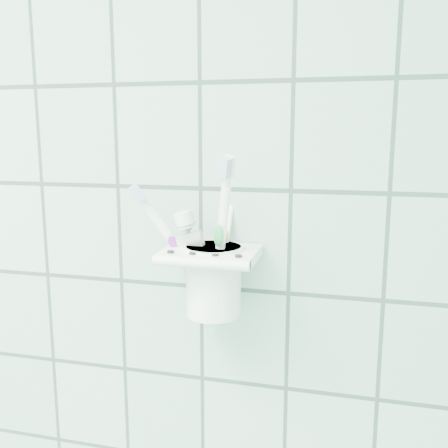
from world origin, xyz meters
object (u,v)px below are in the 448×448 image
at_px(toothbrush_blue, 214,239).
at_px(cup, 214,277).
at_px(toothbrush_pink, 217,233).
at_px(holder_bracket, 211,255).
at_px(toothbrush_orange, 214,227).
at_px(toothpaste_tube, 206,251).

bearing_deg(toothbrush_blue, cup, 131.75).
bearing_deg(toothbrush_pink, holder_bracket, -123.60).
bearing_deg(cup, toothbrush_orange, 101.36).
bearing_deg(holder_bracket, toothpaste_tube, 135.35).
relative_size(holder_bracket, toothbrush_orange, 0.57).
bearing_deg(cup, toothpaste_tube, 154.32).
bearing_deg(toothpaste_tube, toothbrush_blue, -43.47).
bearing_deg(toothbrush_pink, toothpaste_tube, -165.31).
bearing_deg(toothpaste_tube, toothbrush_pink, 39.37).
xyz_separation_m(holder_bracket, toothbrush_blue, (0.00, -0.00, 0.02)).
relative_size(cup, toothbrush_pink, 0.50).
height_order(cup, toothbrush_orange, toothbrush_orange).
bearing_deg(toothbrush_orange, toothbrush_blue, -49.67).
relative_size(toothbrush_pink, toothpaste_tube, 1.35).
bearing_deg(toothbrush_orange, toothbrush_pink, 84.80).
relative_size(holder_bracket, toothpaste_tube, 0.87).
xyz_separation_m(cup, toothbrush_orange, (-0.00, 0.01, 0.06)).
bearing_deg(toothbrush_blue, toothbrush_pink, 116.78).
xyz_separation_m(cup, toothpaste_tube, (-0.01, 0.01, 0.03)).
distance_m(toothbrush_pink, toothpaste_tube, 0.03).
height_order(toothbrush_blue, toothbrush_orange, toothbrush_orange).
distance_m(holder_bracket, toothbrush_pink, 0.03).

